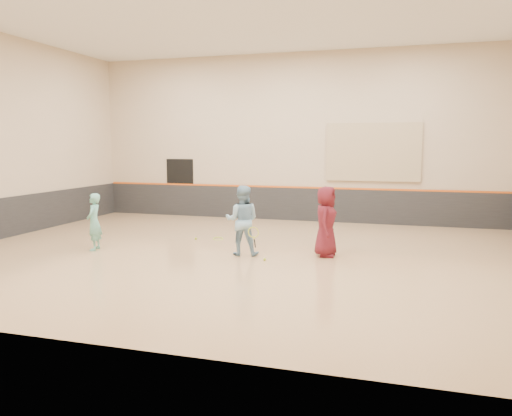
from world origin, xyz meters
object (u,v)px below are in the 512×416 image
(spare_racket, at_px, (218,237))
(young_man, at_px, (326,221))
(girl, at_px, (94,222))
(instructor, at_px, (242,220))

(spare_racket, bearing_deg, young_man, -21.24)
(girl, distance_m, instructor, 3.95)
(girl, distance_m, young_man, 6.03)
(spare_racket, bearing_deg, instructor, -53.03)
(young_man, relative_size, spare_racket, 2.61)
(instructor, bearing_deg, girl, -1.51)
(girl, xyz_separation_m, young_man, (5.94, 1.02, 0.12))
(instructor, distance_m, young_man, 2.09)
(girl, relative_size, young_man, 0.86)
(instructor, distance_m, spare_racket, 2.35)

